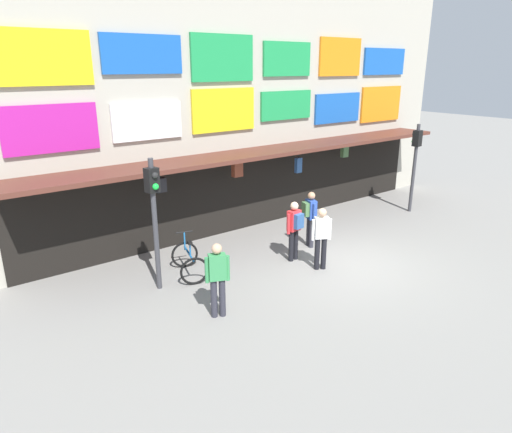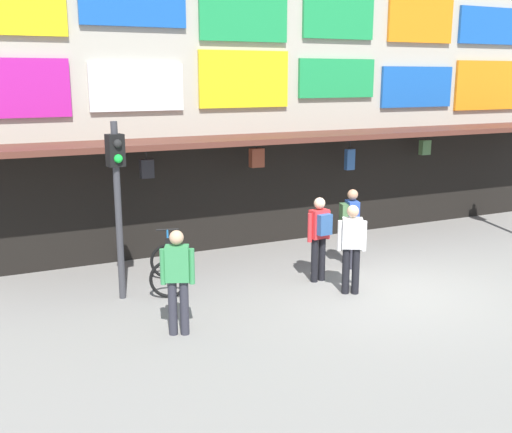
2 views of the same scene
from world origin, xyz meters
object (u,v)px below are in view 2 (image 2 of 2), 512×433
object	(u,v)px
pedestrian_in_red	(352,242)
pedestrian_in_yellow	(178,277)
pedestrian_in_green	(351,222)
traffic_light_near	(117,182)
pedestrian_in_white	(320,233)
bicycle_parked	(169,268)

from	to	relation	value
pedestrian_in_red	pedestrian_in_yellow	bearing A→B (deg)	-173.19
pedestrian_in_green	pedestrian_in_red	bearing A→B (deg)	-123.30
traffic_light_near	pedestrian_in_yellow	bearing A→B (deg)	-77.80
pedestrian_in_green	pedestrian_in_white	distance (m)	1.15
pedestrian_in_yellow	pedestrian_in_red	world-z (taller)	same
bicycle_parked	pedestrian_in_yellow	world-z (taller)	pedestrian_in_yellow
traffic_light_near	pedestrian_in_white	world-z (taller)	traffic_light_near
pedestrian_in_yellow	traffic_light_near	bearing A→B (deg)	102.20
traffic_light_near	bicycle_parked	size ratio (longest dim) A/B	2.43
pedestrian_in_white	pedestrian_in_yellow	bearing A→B (deg)	-159.31
bicycle_parked	pedestrian_in_white	size ratio (longest dim) A/B	0.78
pedestrian_in_yellow	pedestrian_in_green	xyz separation A→B (m)	(4.33, 1.73, 0.04)
pedestrian_in_red	pedestrian_in_white	size ratio (longest dim) A/B	1.00
pedestrian_in_red	pedestrian_in_green	bearing A→B (deg)	56.70
bicycle_parked	pedestrian_in_white	xyz separation A→B (m)	(2.78, -0.90, 0.59)
bicycle_parked	pedestrian_in_green	world-z (taller)	pedestrian_in_green
traffic_light_near	pedestrian_in_white	bearing A→B (deg)	-11.01
pedestrian_in_green	pedestrian_in_red	size ratio (longest dim) A/B	1.00
pedestrian_in_red	pedestrian_in_white	world-z (taller)	same
bicycle_parked	pedestrian_in_green	size ratio (longest dim) A/B	0.78
pedestrian_in_yellow	pedestrian_in_green	world-z (taller)	same
pedestrian_in_red	bicycle_parked	bearing A→B (deg)	149.72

